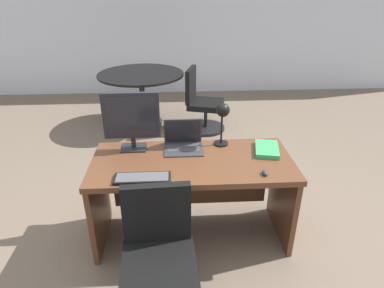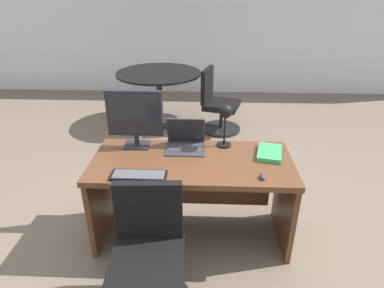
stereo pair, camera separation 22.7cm
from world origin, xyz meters
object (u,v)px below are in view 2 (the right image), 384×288
object	(u,v)px
desk	(192,180)
monitor	(135,116)
office_chair	(149,263)
meeting_table	(159,85)
keyboard	(139,175)
book	(269,153)
laptop	(186,138)
meeting_chair_near	(217,107)
desk_lamp	(225,117)
mouse	(262,177)

from	to	relation	value
desk	monitor	world-z (taller)	monitor
office_chair	meeting_table	xyz separation A→B (m)	(-0.34, 3.15, 0.25)
desk	keyboard	bearing A→B (deg)	-140.65
monitor	keyboard	bearing A→B (deg)	-77.56
desk	book	distance (m)	0.65
book	monitor	bearing A→B (deg)	174.11
desk	laptop	xyz separation A→B (m)	(-0.06, 0.19, 0.28)
monitor	meeting_chair_near	bearing A→B (deg)	70.12
desk_lamp	office_chair	bearing A→B (deg)	-119.44
keyboard	book	world-z (taller)	book
keyboard	meeting_chair_near	bearing A→B (deg)	75.92
mouse	monitor	bearing A→B (deg)	154.45
office_chair	meeting_chair_near	size ratio (longest dim) A/B	0.95
desk_lamp	office_chair	xyz separation A→B (m)	(-0.50, -0.89, -0.66)
laptop	office_chair	xyz separation A→B (m)	(-0.19, -0.89, -0.47)
book	meeting_chair_near	bearing A→B (deg)	99.10
desk	monitor	bearing A→B (deg)	158.88
desk	laptop	size ratio (longest dim) A/B	4.96
laptop	meeting_chair_near	xyz separation A→B (m)	(0.33, 2.01, -0.46)
laptop	keyboard	world-z (taller)	laptop
laptop	meeting_chair_near	world-z (taller)	laptop
monitor	meeting_table	world-z (taller)	monitor
desk_lamp	book	world-z (taller)	desk_lamp
keyboard	office_chair	bearing A→B (deg)	-74.78
keyboard	meeting_chair_near	size ratio (longest dim) A/B	0.44
keyboard	desk_lamp	bearing A→B (deg)	38.27
desk	desk_lamp	distance (m)	0.57
keyboard	office_chair	distance (m)	0.59
laptop	meeting_table	world-z (taller)	laptop
office_chair	meeting_table	world-z (taller)	office_chair
desk	office_chair	size ratio (longest dim) A/B	1.82
book	office_chair	xyz separation A→B (m)	(-0.86, -0.77, -0.41)
laptop	keyboard	bearing A→B (deg)	-121.90
monitor	book	bearing A→B (deg)	-5.89
mouse	desk_lamp	distance (m)	0.59
book	meeting_table	world-z (taller)	meeting_table
monitor	meeting_chair_near	distance (m)	2.25
keyboard	mouse	size ratio (longest dim) A/B	5.50
desk_lamp	office_chair	size ratio (longest dim) A/B	0.44
mouse	meeting_table	bearing A→B (deg)	111.78
monitor	office_chair	bearing A→B (deg)	-76.27
monitor	meeting_table	xyz separation A→B (m)	(-0.12, 2.26, -0.41)
desk	meeting_table	distance (m)	2.51
book	meeting_table	bearing A→B (deg)	116.72
desk	meeting_chair_near	bearing A→B (deg)	83.11
desk	mouse	distance (m)	0.62
keyboard	meeting_chair_near	world-z (taller)	meeting_chair_near
mouse	meeting_chair_near	distance (m)	2.52
keyboard	mouse	bearing A→B (deg)	0.87
book	meeting_chair_near	size ratio (longest dim) A/B	0.35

